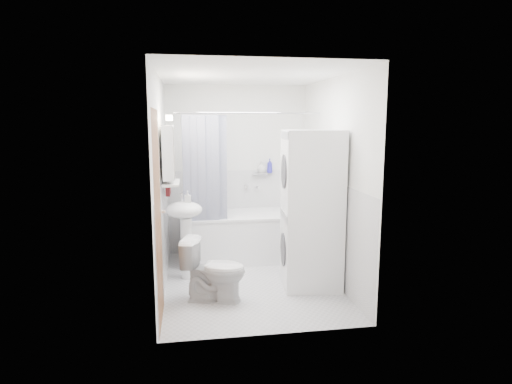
{
  "coord_description": "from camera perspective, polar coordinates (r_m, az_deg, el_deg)",
  "views": [
    {
      "loc": [
        -0.7,
        -4.81,
        1.87
      ],
      "look_at": [
        0.1,
        0.15,
        1.06
      ],
      "focal_mm": 30.0,
      "sensor_mm": 36.0,
      "label": 1
    }
  ],
  "objects": [
    {
      "name": "curtain_rod",
      "position": [
        5.45,
        -0.95,
        10.5
      ],
      "size": [
        1.87,
        0.02,
        0.02
      ],
      "primitive_type": "cylinder",
      "rotation": [
        0.0,
        1.57,
        0.0
      ],
      "color": "silver",
      "rests_on": "room_walls"
    },
    {
      "name": "shower_curtain",
      "position": [
        5.43,
        -6.8,
        2.52
      ],
      "size": [
        0.55,
        0.02,
        1.45
      ],
      "color": "#121940",
      "rests_on": "curtain_rod"
    },
    {
      "name": "soap_pump",
      "position": [
        5.15,
        -9.07,
        -1.29
      ],
      "size": [
        0.08,
        0.17,
        0.08
      ],
      "primitive_type": "imported",
      "color": "gray",
      "rests_on": "sink"
    },
    {
      "name": "room_walls",
      "position": [
        4.88,
        -0.83,
        4.63
      ],
      "size": [
        2.6,
        2.6,
        2.6
      ],
      "color": "white",
      "rests_on": "ground"
    },
    {
      "name": "medicine_cabinet",
      "position": [
        4.93,
        -11.52,
        5.41
      ],
      "size": [
        0.13,
        0.5,
        0.71
      ],
      "color": "white",
      "rests_on": "room_walls"
    },
    {
      "name": "door",
      "position": [
        4.36,
        -12.23,
        -2.59
      ],
      "size": [
        0.05,
        2.0,
        2.0
      ],
      "color": "brown",
      "rests_on": "ground"
    },
    {
      "name": "shelf_bottle",
      "position": [
        4.81,
        -11.3,
        1.52
      ],
      "size": [
        0.07,
        0.18,
        0.07
      ],
      "primitive_type": "imported",
      "color": "gray",
      "rests_on": "shelf"
    },
    {
      "name": "wainscot",
      "position": [
        5.31,
        -1.26,
        -4.71
      ],
      "size": [
        1.98,
        2.58,
        2.58
      ],
      "color": "white",
      "rests_on": "ground"
    },
    {
      "name": "towel",
      "position": [
        5.19,
        -11.73,
        3.88
      ],
      "size": [
        0.07,
        0.31,
        0.75
      ],
      "color": "maroon",
      "rests_on": "room_walls"
    },
    {
      "name": "washer_dryer",
      "position": [
        4.92,
        7.35,
        -2.33
      ],
      "size": [
        0.7,
        0.69,
        1.8
      ],
      "rotation": [
        0.0,
        0.0,
        -0.09
      ],
      "color": "white",
      "rests_on": "ground"
    },
    {
      "name": "floor",
      "position": [
        5.21,
        -0.79,
        -11.9
      ],
      "size": [
        2.6,
        2.6,
        0.0
      ],
      "primitive_type": "plane",
      "color": "silver",
      "rests_on": "ground"
    },
    {
      "name": "shampoo_a",
      "position": [
        6.18,
        0.74,
        3.15
      ],
      "size": [
        0.13,
        0.17,
        0.13
      ],
      "primitive_type": "imported",
      "color": "gray",
      "rests_on": "shower_caddy"
    },
    {
      "name": "toilet",
      "position": [
        4.63,
        -5.59,
        -10.34
      ],
      "size": [
        0.75,
        0.55,
        0.66
      ],
      "primitive_type": "imported",
      "rotation": [
        0.0,
        0.0,
        1.28
      ],
      "color": "white",
      "rests_on": "ground"
    },
    {
      "name": "shelf_cup",
      "position": [
        5.07,
        -11.19,
        2.09
      ],
      "size": [
        0.1,
        0.09,
        0.1
      ],
      "primitive_type": "imported",
      "color": "gray",
      "rests_on": "shelf"
    },
    {
      "name": "bathtub",
      "position": [
        5.98,
        -1.37,
        -5.54
      ],
      "size": [
        1.69,
        0.8,
        0.64
      ],
      "color": "white",
      "rests_on": "ground"
    },
    {
      "name": "shower_caddy",
      "position": [
        6.18,
        0.5,
        2.44
      ],
      "size": [
        0.22,
        0.06,
        0.02
      ],
      "primitive_type": "cube",
      "color": "silver",
      "rests_on": "room_walls"
    },
    {
      "name": "shelf",
      "position": [
        4.96,
        -11.22,
        1.2
      ],
      "size": [
        0.18,
        0.54,
        0.02
      ],
      "primitive_type": "cube",
      "color": "silver",
      "rests_on": "room_walls"
    },
    {
      "name": "shampoo_b",
      "position": [
        6.2,
        1.84,
        2.93
      ],
      "size": [
        0.08,
        0.21,
        0.08
      ],
      "primitive_type": "imported",
      "color": "#2F2BAD",
      "rests_on": "shower_caddy"
    },
    {
      "name": "tub_spout",
      "position": [
        6.21,
        0.03,
        0.73
      ],
      "size": [
        0.04,
        0.12,
        0.04
      ],
      "primitive_type": "cylinder",
      "rotation": [
        1.57,
        0.0,
        0.0
      ],
      "color": "silver",
      "rests_on": "room_walls"
    },
    {
      "name": "sink",
      "position": [
        5.21,
        -9.49,
        -3.94
      ],
      "size": [
        0.44,
        0.37,
        1.04
      ],
      "color": "white",
      "rests_on": "ground"
    }
  ]
}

